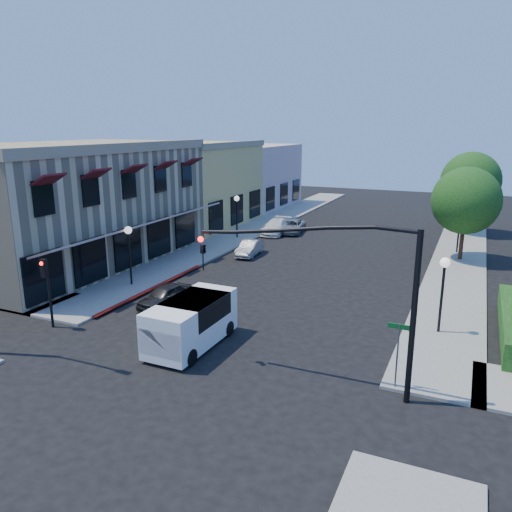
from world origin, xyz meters
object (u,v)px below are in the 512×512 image
at_px(lamppost_right_near, 444,276).
at_px(parked_car_b, 250,248).
at_px(lamppost_left_far, 237,206).
at_px(white_van, 191,320).
at_px(signal_mast_arm, 350,280).
at_px(parked_car_d, 292,226).
at_px(parked_car_c, 276,227).
at_px(street_tree_a, 466,201).
at_px(parked_car_a, 165,296).
at_px(street_name_sign, 398,345).
at_px(secondary_signal, 46,280).
at_px(street_tree_b, 470,181).
at_px(lamppost_left_near, 129,241).
at_px(lamppost_right_far, 460,217).

relative_size(lamppost_right_near, parked_car_b, 1.06).
bearing_deg(lamppost_left_far, white_van, -69.13).
height_order(signal_mast_arm, parked_car_d, signal_mast_arm).
height_order(signal_mast_arm, parked_car_c, signal_mast_arm).
bearing_deg(white_van, street_tree_a, 63.51).
xyz_separation_m(parked_car_a, parked_car_c, (-1.40, 19.00, 0.06)).
relative_size(parked_car_b, parked_car_c, 0.77).
height_order(lamppost_right_near, parked_car_b, lamppost_right_near).
xyz_separation_m(lamppost_right_near, parked_car_b, (-13.67, 9.32, -2.18)).
relative_size(street_tree_a, parked_car_a, 1.94).
height_order(street_name_sign, parked_car_d, street_name_sign).
bearing_deg(secondary_signal, lamppost_right_near, 21.78).
relative_size(street_tree_b, parked_car_d, 1.72).
height_order(street_name_sign, lamppost_right_near, lamppost_right_near).
xyz_separation_m(street_tree_a, lamppost_right_near, (-0.30, -14.00, -1.46)).
xyz_separation_m(lamppost_left_far, parked_car_a, (3.70, -16.00, -2.17)).
height_order(white_van, parked_car_b, white_van).
relative_size(signal_mast_arm, street_name_sign, 3.20).
height_order(street_tree_a, parked_car_a, street_tree_a).
relative_size(lamppost_left_near, lamppost_right_far, 1.00).
height_order(street_tree_a, secondary_signal, street_tree_a).
xyz_separation_m(signal_mast_arm, parked_car_a, (-10.66, 4.50, -3.52)).
xyz_separation_m(street_name_sign, white_van, (-8.50, 0.13, -0.51)).
bearing_deg(parked_car_a, parked_car_c, 101.49).
relative_size(parked_car_a, parked_car_b, 1.00).
bearing_deg(street_tree_a, white_van, -116.49).
distance_m(street_tree_b, lamppost_left_far, 20.06).
bearing_deg(signal_mast_arm, lamppost_left_near, 155.63).
distance_m(street_tree_b, parked_car_a, 29.61).
distance_m(signal_mast_arm, parked_car_a, 12.09).
distance_m(lamppost_right_near, parked_car_a, 13.62).
distance_m(lamppost_right_near, parked_car_c, 22.57).
distance_m(white_van, parked_car_a, 5.32).
height_order(lamppost_left_far, parked_car_c, lamppost_left_far).
xyz_separation_m(lamppost_left_near, parked_car_a, (3.70, -2.00, -2.17)).
relative_size(street_tree_a, lamppost_left_far, 1.82).
distance_m(lamppost_left_near, lamppost_right_near, 17.00).
height_order(lamppost_right_near, lamppost_right_far, same).
xyz_separation_m(parked_car_a, parked_car_d, (-0.34, 20.00, -0.00)).
height_order(signal_mast_arm, parked_car_b, signal_mast_arm).
height_order(parked_car_a, parked_car_b, parked_car_a).
distance_m(secondary_signal, lamppost_left_far, 20.60).
bearing_deg(white_van, parked_car_a, 136.01).
bearing_deg(secondary_signal, signal_mast_arm, 0.37).
distance_m(parked_car_a, parked_car_d, 20.00).
distance_m(signal_mast_arm, lamppost_right_near, 7.15).
xyz_separation_m(street_tree_a, white_van, (-9.80, -19.67, -3.01)).
distance_m(street_tree_a, white_van, 22.18).
height_order(lamppost_left_far, parked_car_d, lamppost_left_far).
height_order(lamppost_left_far, lamppost_right_near, same).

